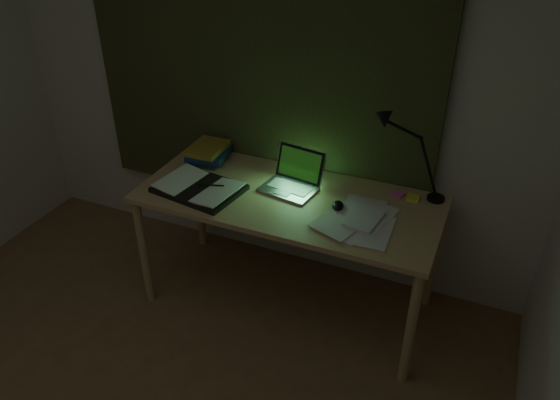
# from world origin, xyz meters

# --- Properties ---
(wall_back) EXTENTS (3.50, 0.00, 2.50)m
(wall_back) POSITION_xyz_m (0.00, 2.00, 1.25)
(wall_back) COLOR beige
(wall_back) RESTS_ON ground
(curtain) EXTENTS (2.20, 0.06, 2.00)m
(curtain) POSITION_xyz_m (0.00, 1.96, 1.45)
(curtain) COLOR #30371B
(curtain) RESTS_ON wall_back
(desk) EXTENTS (1.69, 0.74, 0.77)m
(desk) POSITION_xyz_m (0.38, 1.55, 0.39)
(desk) COLOR tan
(desk) RESTS_ON floor
(laptop) EXTENTS (0.35, 0.38, 0.22)m
(laptop) POSITION_xyz_m (0.35, 1.61, 0.88)
(laptop) COLOR silver
(laptop) RESTS_ON desk
(open_textbook) EXTENTS (0.51, 0.40, 0.04)m
(open_textbook) POSITION_xyz_m (-0.12, 1.41, 0.79)
(open_textbook) COLOR white
(open_textbook) RESTS_ON desk
(book_stack) EXTENTS (0.24, 0.28, 0.11)m
(book_stack) POSITION_xyz_m (-0.25, 1.77, 0.82)
(book_stack) COLOR white
(book_stack) RESTS_ON desk
(loose_papers) EXTENTS (0.36, 0.38, 0.02)m
(loose_papers) POSITION_xyz_m (0.78, 1.51, 0.78)
(loose_papers) COLOR silver
(loose_papers) RESTS_ON desk
(mouse) EXTENTS (0.08, 0.11, 0.04)m
(mouse) POSITION_xyz_m (0.67, 1.55, 0.79)
(mouse) COLOR black
(mouse) RESTS_ON desk
(sticky_yellow) EXTENTS (0.07, 0.07, 0.01)m
(sticky_yellow) POSITION_xyz_m (1.02, 1.81, 0.78)
(sticky_yellow) COLOR yellow
(sticky_yellow) RESTS_ON desk
(sticky_pink) EXTENTS (0.08, 0.08, 0.01)m
(sticky_pink) POSITION_xyz_m (0.93, 1.81, 0.78)
(sticky_pink) COLOR pink
(sticky_pink) RESTS_ON desk
(desk_lamp) EXTENTS (0.35, 0.28, 0.52)m
(desk_lamp) POSITION_xyz_m (1.14, 1.85, 1.03)
(desk_lamp) COLOR black
(desk_lamp) RESTS_ON desk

